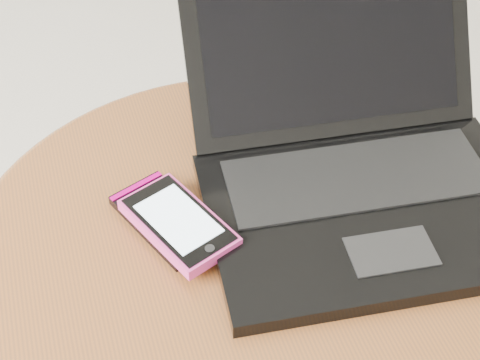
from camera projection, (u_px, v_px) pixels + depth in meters
name	position (u px, v px, depth m)	size (l,w,h in m)	color
table	(247.00, 306.00, 0.83)	(0.60, 0.60, 0.48)	#56321D
laptop	(358.00, 162.00, 0.79)	(0.37, 0.38, 0.19)	black
phone_black	(166.00, 218.00, 0.78)	(0.11, 0.14, 0.01)	black
phone_pink	(179.00, 223.00, 0.75)	(0.11, 0.14, 0.02)	#DD388D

